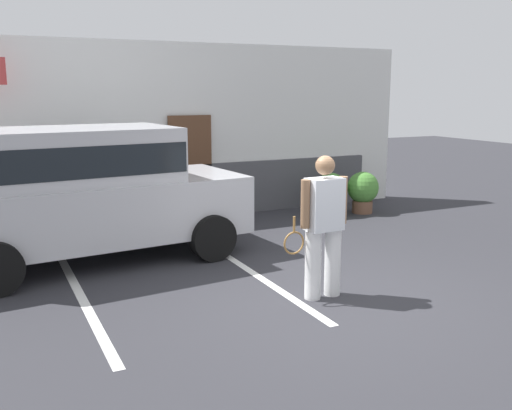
{
  "coord_description": "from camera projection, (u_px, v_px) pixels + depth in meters",
  "views": [
    {
      "loc": [
        -3.83,
        -5.79,
        2.59
      ],
      "look_at": [
        -0.48,
        1.2,
        1.05
      ],
      "focal_mm": 40.57,
      "sensor_mm": 36.0,
      "label": 1
    }
  ],
  "objects": [
    {
      "name": "house_frontage",
      "position": [
        186.0,
        137.0,
        11.8
      ],
      "size": [
        10.1,
        0.4,
        3.53
      ],
      "color": "white",
      "rests_on": "ground_plane"
    },
    {
      "name": "ground_plane",
      "position": [
        331.0,
        301.0,
        7.25
      ],
      "size": [
        40.0,
        40.0,
        0.0
      ],
      "primitive_type": "plane",
      "color": "#2D2D33"
    },
    {
      "name": "potted_plant_secondary",
      "position": [
        363.0,
        190.0,
        12.36
      ],
      "size": [
        0.67,
        0.67,
        0.89
      ],
      "color": "brown",
      "rests_on": "ground_plane"
    },
    {
      "name": "potted_plant_by_porch",
      "position": [
        331.0,
        192.0,
        12.15
      ],
      "size": [
        0.68,
        0.68,
        0.89
      ],
      "color": "gray",
      "rests_on": "ground_plane"
    },
    {
      "name": "parked_suv",
      "position": [
        85.0,
        188.0,
        8.72
      ],
      "size": [
        4.76,
        2.51,
        2.05
      ],
      "rotation": [
        0.0,
        0.0,
        0.09
      ],
      "color": "#B7B7BC",
      "rests_on": "ground_plane"
    },
    {
      "name": "tennis_player_man",
      "position": [
        323.0,
        225.0,
        7.21
      ],
      "size": [
        0.93,
        0.3,
        1.81
      ],
      "rotation": [
        0.0,
        0.0,
        3.19
      ],
      "color": "white",
      "rests_on": "ground_plane"
    },
    {
      "name": "parking_stripe_0",
      "position": [
        81.0,
        297.0,
        7.38
      ],
      "size": [
        0.12,
        4.4,
        0.01
      ],
      "primitive_type": "cube",
      "color": "silver",
      "rests_on": "ground_plane"
    },
    {
      "name": "parking_stripe_1",
      "position": [
        251.0,
        272.0,
        8.4
      ],
      "size": [
        0.12,
        4.4,
        0.01
      ],
      "primitive_type": "cube",
      "color": "silver",
      "rests_on": "ground_plane"
    }
  ]
}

